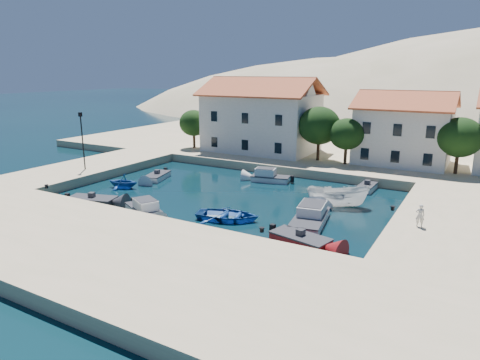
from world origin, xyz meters
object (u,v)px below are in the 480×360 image
lamppost (82,135)px  pedestrian (420,215)px  boat_east (337,207)px  rowboat_south (228,220)px  building_left (261,114)px  building_mid (404,127)px  cabin_cruiser_east (310,218)px  cabin_cruiser_south (143,209)px

lamppost → pedestrian: bearing=-1.3°
lamppost → boat_east: lamppost is taller
rowboat_south → building_left: bearing=5.4°
lamppost → boat_east: 27.98m
building_mid → rowboat_south: bearing=-109.4°
lamppost → cabin_cruiser_east: 27.15m
cabin_cruiser_east → boat_east: (0.54, 5.31, -0.48)m
cabin_cruiser_south → rowboat_south: size_ratio=0.89×
rowboat_south → boat_east: bearing=-56.3°
building_mid → cabin_cruiser_south: building_mid is taller
cabin_cruiser_east → building_left: bearing=25.8°
rowboat_south → pedestrian: 14.21m
lamppost → boat_east: bearing=8.0°
building_mid → cabin_cruiser_south: bearing=-119.8°
building_left → rowboat_south: size_ratio=2.90×
building_left → lamppost: bearing=-119.9°
cabin_cruiser_south → building_left: bearing=122.9°
building_mid → lamppost: size_ratio=1.69×
building_left → cabin_cruiser_east: 26.90m
lamppost → cabin_cruiser_south: size_ratio=1.38×
building_left → lamppost: building_left is taller
pedestrian → lamppost: bearing=-11.6°
building_left → boat_east: building_left is taller
building_mid → lamppost: bearing=-144.6°
rowboat_south → pedestrian: (13.76, 3.05, 1.81)m
lamppost → pedestrian: size_ratio=3.84×
building_left → building_mid: (18.00, 1.00, -0.71)m
lamppost → rowboat_south: (20.74, -3.85, -4.75)m
cabin_cruiser_south → rowboat_south: 7.14m
rowboat_south → cabin_cruiser_east: (6.03, 2.38, 0.48)m
building_left → building_mid: bearing=3.2°
building_mid → building_left: bearing=-176.8°
lamppost → cabin_cruiser_south: lamppost is taller
building_left → rowboat_south: building_left is taller
lamppost → cabin_cruiser_south: (13.99, -6.13, -4.28)m
building_left → rowboat_south: (9.24, -23.85, -5.94)m
lamppost → cabin_cruiser_east: (26.77, -1.47, -4.28)m
building_left → boat_east: size_ratio=2.73×
cabin_cruiser_south → building_mid: bearing=87.7°
lamppost → rowboat_south: 21.62m
building_left → pedestrian: building_left is taller
cabin_cruiser_south → cabin_cruiser_east: same height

